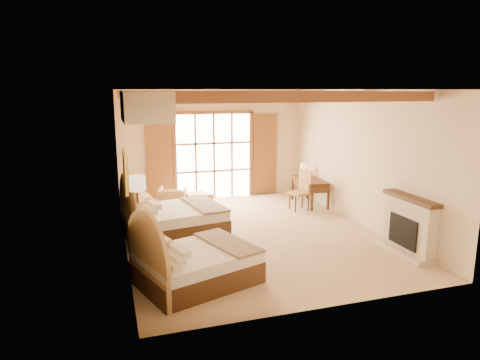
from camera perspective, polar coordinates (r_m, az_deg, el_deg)
name	(u,v)px	position (r m, az deg, el deg)	size (l,w,h in m)	color
floor	(251,234)	(9.75, 1.52, -7.17)	(7.00, 7.00, 0.00)	tan
wall_back	(213,145)	(12.68, -3.58, 4.71)	(5.50, 5.50, 0.00)	beige
wall_left	(122,171)	(8.86, -15.50, 1.14)	(7.00, 7.00, 0.00)	beige
wall_right	(361,158)	(10.56, 15.86, 2.81)	(7.00, 7.00, 0.00)	beige
ceiling	(252,89)	(9.21, 1.63, 11.98)	(7.00, 7.00, 0.00)	#B57737
ceiling_beams	(252,95)	(9.21, 1.63, 11.23)	(5.39, 4.60, 0.18)	brown
french_doors	(214,157)	(12.67, -3.49, 3.11)	(3.95, 0.08, 2.60)	white
fireplace	(408,228)	(9.14, 21.51, -5.99)	(0.46, 1.40, 1.16)	beige
painting	(125,170)	(8.10, -15.02, 1.25)	(0.06, 0.95, 0.75)	yellow
canopy_valance	(146,106)	(6.74, -12.47, 9.58)	(0.70, 1.40, 0.45)	beige
bed_near	(189,262)	(7.32, -6.86, -10.85)	(2.29, 1.93, 1.23)	#462818
bed_far	(168,218)	(9.63, -9.64, -5.02)	(2.32, 1.89, 1.37)	#462818
nightstand	(146,249)	(8.27, -12.45, -8.97)	(0.47, 0.47, 0.57)	#462818
floor_lamp	(137,188)	(8.46, -13.59, -1.06)	(0.33, 0.33, 1.58)	#382616
armchair	(173,199)	(11.58, -8.96, -2.53)	(0.70, 0.72, 0.66)	tan
ottoman	(198,201)	(11.70, -5.58, -2.83)	(0.60, 0.60, 0.44)	tan
desk	(310,191)	(12.25, 9.27, -1.41)	(0.69, 1.41, 0.74)	#462818
desk_chair	(300,198)	(11.63, 8.01, -2.39)	(0.60, 0.59, 1.08)	#9C6041
desk_lamp	(304,167)	(12.52, 8.47, 1.77)	(0.18, 0.18, 0.36)	#382616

